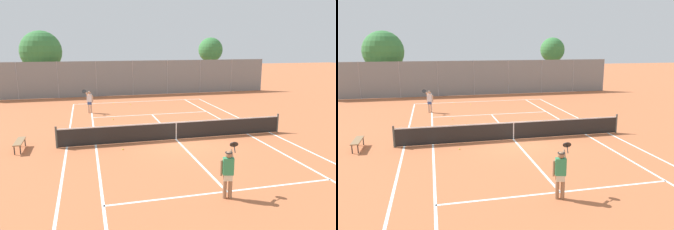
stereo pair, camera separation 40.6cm
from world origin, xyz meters
TOP-DOWN VIEW (x-y plane):
  - ground_plane at (0.00, 0.00)m, footprint 120.00×120.00m
  - court_line_markings at (0.00, 0.00)m, footprint 11.10×23.90m
  - tennis_net at (0.00, 0.00)m, footprint 12.00×0.10m
  - player_near_side at (-0.19, -6.83)m, footprint 0.79×0.71m
  - player_far_left at (-4.25, 8.02)m, footprint 0.77×0.71m
  - loose_tennis_ball_0 at (-0.96, 10.56)m, footprint 0.07×0.07m
  - loose_tennis_ball_1 at (-2.27, 11.22)m, footprint 0.07×0.07m
  - loose_tennis_ball_2 at (-2.91, -1.05)m, footprint 0.07×0.07m
  - loose_tennis_ball_3 at (5.18, 3.52)m, footprint 0.07×0.07m
  - loose_tennis_ball_4 at (-2.81, 5.39)m, footprint 0.07×0.07m
  - courtside_bench at (-7.61, 0.08)m, footprint 0.36×1.50m
  - back_fence at (0.00, 15.59)m, footprint 27.64×0.08m
  - tree_behind_left at (-8.53, 18.18)m, footprint 3.94×3.94m
  - tree_behind_right at (8.87, 18.00)m, footprint 2.62×2.62m

SIDE VIEW (x-z plane):
  - ground_plane at x=0.00m, z-range 0.00..0.00m
  - court_line_markings at x=0.00m, z-range 0.00..0.01m
  - loose_tennis_ball_0 at x=-0.96m, z-range 0.00..0.07m
  - loose_tennis_ball_1 at x=-2.27m, z-range 0.00..0.07m
  - loose_tennis_ball_2 at x=-2.91m, z-range 0.00..0.07m
  - loose_tennis_ball_3 at x=5.18m, z-range 0.00..0.07m
  - loose_tennis_ball_4 at x=-2.81m, z-range 0.00..0.07m
  - courtside_bench at x=-7.61m, z-range 0.18..0.64m
  - tennis_net at x=0.00m, z-range -0.03..1.04m
  - player_near_side at x=-0.19m, z-range 0.04..1.81m
  - player_far_left at x=-4.25m, z-range 0.04..1.81m
  - back_fence at x=0.00m, z-range 0.00..3.36m
  - tree_behind_left at x=-8.53m, z-range 1.03..7.20m
  - tree_behind_right at x=8.87m, z-range 1.39..6.97m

